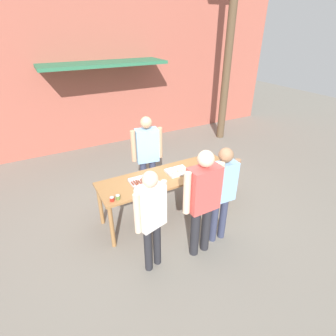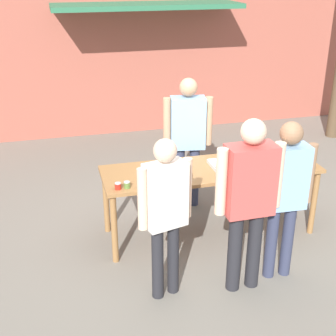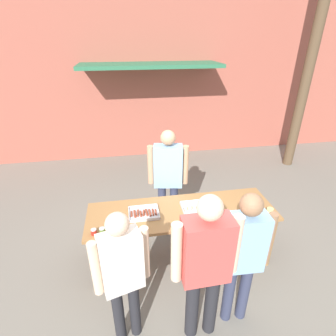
{
  "view_description": "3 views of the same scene",
  "coord_description": "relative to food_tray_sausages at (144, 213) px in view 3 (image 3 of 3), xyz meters",
  "views": [
    {
      "loc": [
        -1.96,
        -3.61,
        3.27
      ],
      "look_at": [
        0.0,
        0.0,
        1.02
      ],
      "focal_mm": 28.0,
      "sensor_mm": 36.0,
      "label": 1
    },
    {
      "loc": [
        -1.74,
        -4.72,
        3.07
      ],
      "look_at": [
        -0.52,
        0.01,
        0.92
      ],
      "focal_mm": 50.0,
      "sensor_mm": 36.0,
      "label": 2
    },
    {
      "loc": [
        -0.68,
        -2.84,
        3.0
      ],
      "look_at": [
        -0.06,
        0.76,
        1.15
      ],
      "focal_mm": 28.0,
      "sensor_mm": 36.0,
      "label": 3
    }
  ],
  "objects": [
    {
      "name": "serving_table",
      "position": [
        0.52,
        -0.01,
        -0.11
      ],
      "size": [
        2.55,
        0.8,
        0.87
      ],
      "color": "olive",
      "rests_on": "ground"
    },
    {
      "name": "building_facade_back",
      "position": [
        0.52,
        3.97,
        1.37
      ],
      "size": [
        12.0,
        1.11,
        4.5
      ],
      "color": "#A85647",
      "rests_on": "ground"
    },
    {
      "name": "person_customer_holding_hotdog",
      "position": [
        -0.29,
        -1.02,
        0.12
      ],
      "size": [
        0.54,
        0.3,
        1.66
      ],
      "rotation": [
        0.0,
        0.0,
        3.4
      ],
      "color": "#232328",
      "rests_on": "ground"
    },
    {
      "name": "beer_cup",
      "position": [
        1.65,
        -0.28,
        0.03
      ],
      "size": [
        0.09,
        0.09,
        0.09
      ],
      "color": "#DBC67A",
      "rests_on": "serving_table"
    },
    {
      "name": "ground_plane",
      "position": [
        0.52,
        -0.01,
        -0.88
      ],
      "size": [
        24.0,
        24.0,
        0.0
      ],
      "primitive_type": "plane",
      "color": "slate"
    },
    {
      "name": "condiment_jar_ketchup",
      "position": [
        -0.53,
        -0.29,
        0.02
      ],
      "size": [
        0.07,
        0.07,
        0.07
      ],
      "color": "#567A38",
      "rests_on": "serving_table"
    },
    {
      "name": "utility_pole",
      "position": [
        3.97,
        2.71,
        1.97
      ],
      "size": [
        1.1,
        0.23,
        5.56
      ],
      "color": "brown",
      "rests_on": "ground"
    },
    {
      "name": "food_tray_buns",
      "position": [
        0.74,
        0.0,
        0.01
      ],
      "size": [
        0.4,
        0.32,
        0.06
      ],
      "color": "silver",
      "rests_on": "serving_table"
    },
    {
      "name": "condiment_jar_mustard",
      "position": [
        -0.62,
        -0.29,
        0.02
      ],
      "size": [
        0.07,
        0.07,
        0.07
      ],
      "color": "#B22319",
      "rests_on": "serving_table"
    },
    {
      "name": "person_server_behind_table",
      "position": [
        0.46,
        0.75,
        0.17
      ],
      "size": [
        0.63,
        0.31,
        1.77
      ],
      "rotation": [
        0.0,
        0.0,
        -0.17
      ],
      "color": "#333851",
      "rests_on": "ground"
    },
    {
      "name": "person_customer_waiting_in_line",
      "position": [
        0.5,
        -1.11,
        0.19
      ],
      "size": [
        0.68,
        0.27,
        1.81
      ],
      "rotation": [
        0.0,
        0.0,
        3.16
      ],
      "color": "#232328",
      "rests_on": "ground"
    },
    {
      "name": "food_tray_sausages",
      "position": [
        0.0,
        0.0,
        0.0
      ],
      "size": [
        0.4,
        0.32,
        0.04
      ],
      "color": "silver",
      "rests_on": "serving_table"
    },
    {
      "name": "person_customer_with_cup",
      "position": [
        0.94,
        -1.01,
        0.15
      ],
      "size": [
        0.58,
        0.24,
        1.72
      ],
      "rotation": [
        0.0,
        0.0,
        3.1
      ],
      "color": "#333851",
      "rests_on": "ground"
    }
  ]
}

